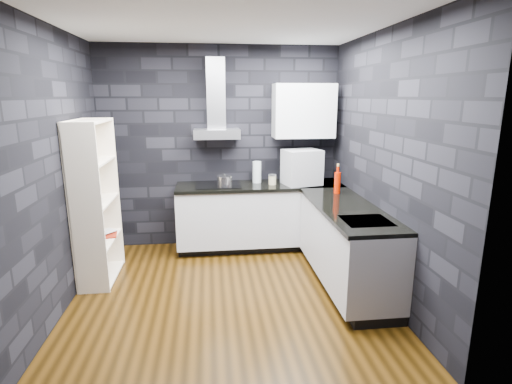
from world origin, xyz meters
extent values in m
plane|color=#3B2308|center=(0.00, 0.00, 0.00)|extent=(3.20, 3.20, 0.00)
plane|color=white|center=(0.00, 0.00, 2.70)|extent=(3.20, 3.20, 0.00)
cube|color=black|center=(0.00, 1.62, 1.35)|extent=(3.20, 0.05, 2.70)
cube|color=black|center=(0.00, -1.62, 1.35)|extent=(3.20, 0.05, 2.70)
cube|color=black|center=(-1.62, 0.00, 1.35)|extent=(0.05, 3.20, 2.70)
cube|color=black|center=(1.62, 0.00, 1.35)|extent=(0.05, 3.20, 2.70)
cube|color=black|center=(0.50, 1.34, 0.05)|extent=(2.18, 0.50, 0.10)
cube|color=black|center=(1.34, 0.10, 0.05)|extent=(0.50, 1.78, 0.10)
cube|color=silver|center=(0.50, 1.30, 0.48)|extent=(2.20, 0.60, 0.76)
cube|color=silver|center=(1.30, 0.10, 0.48)|extent=(0.60, 1.80, 0.76)
cube|color=black|center=(0.50, 1.29, 0.88)|extent=(2.20, 0.62, 0.04)
cube|color=black|center=(1.29, 0.10, 0.88)|extent=(0.62, 1.80, 0.04)
cube|color=black|center=(1.30, 1.30, 0.88)|extent=(0.62, 0.62, 0.04)
cube|color=silver|center=(-0.05, 1.43, 1.56)|extent=(0.60, 0.34, 0.12)
cube|color=silver|center=(-0.05, 1.50, 2.07)|extent=(0.24, 0.20, 0.90)
cube|color=silver|center=(1.10, 1.43, 1.85)|extent=(0.80, 0.35, 0.70)
cube|color=black|center=(-0.05, 1.30, 0.91)|extent=(0.58, 0.50, 0.01)
cube|color=silver|center=(1.30, -0.40, 0.89)|extent=(0.44, 0.40, 0.01)
cylinder|color=#B1B0B5|center=(0.03, 1.21, 0.97)|extent=(0.21, 0.21, 0.12)
cylinder|color=silver|center=(0.48, 1.41, 1.04)|extent=(0.14, 0.14, 0.29)
cylinder|color=tan|center=(0.66, 1.26, 0.96)|extent=(0.13, 0.13, 0.12)
cylinder|color=#B1B0B5|center=(0.86, 1.42, 0.97)|extent=(0.13, 0.13, 0.14)
cube|color=#ADAFB4|center=(1.05, 1.24, 1.12)|extent=(0.53, 0.46, 0.46)
cylinder|color=#B91800|center=(1.36, 0.68, 1.03)|extent=(0.08, 0.08, 0.25)
cube|color=#FAE9CF|center=(-1.42, 0.59, 0.90)|extent=(0.42, 0.83, 1.80)
imported|color=white|center=(-1.42, 0.46, 0.94)|extent=(0.25, 0.25, 0.05)
imported|color=maroon|center=(-1.43, 0.71, 0.57)|extent=(0.18, 0.05, 0.24)
imported|color=#B2B2B2|center=(-1.45, 0.82, 0.59)|extent=(0.13, 0.12, 0.22)
camera|label=1|loc=(-0.16, -3.84, 2.05)|focal=28.00mm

